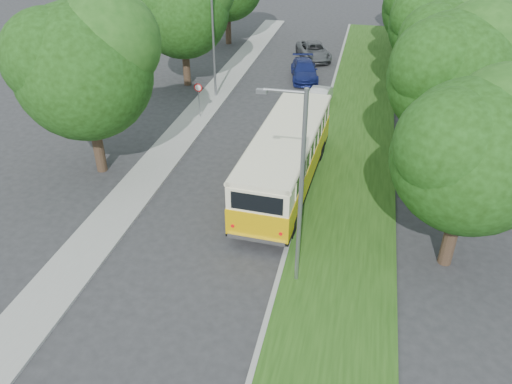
% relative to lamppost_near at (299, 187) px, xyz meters
% --- Properties ---
extents(ground, '(120.00, 120.00, 0.00)m').
position_rel_lamppost_near_xyz_m(ground, '(-4.21, 2.50, -4.37)').
color(ground, '#2A2A2C').
rests_on(ground, ground).
extents(curb, '(0.20, 70.00, 0.15)m').
position_rel_lamppost_near_xyz_m(curb, '(-0.61, 7.50, -4.29)').
color(curb, gray).
rests_on(curb, ground).
extents(grass_verge, '(4.50, 70.00, 0.13)m').
position_rel_lamppost_near_xyz_m(grass_verge, '(1.74, 7.50, -4.30)').
color(grass_verge, '#1F4412').
rests_on(grass_verge, ground).
extents(sidewalk, '(2.20, 70.00, 0.12)m').
position_rel_lamppost_near_xyz_m(sidewalk, '(-9.01, 7.50, -4.31)').
color(sidewalk, gray).
rests_on(sidewalk, ground).
extents(treeline, '(24.27, 41.91, 9.46)m').
position_rel_lamppost_near_xyz_m(treeline, '(-1.06, 20.49, 1.56)').
color(treeline, '#332319').
rests_on(treeline, ground).
extents(lamppost_near, '(1.71, 0.16, 8.00)m').
position_rel_lamppost_near_xyz_m(lamppost_near, '(0.00, 0.00, 0.00)').
color(lamppost_near, gray).
rests_on(lamppost_near, ground).
extents(lamppost_far, '(1.71, 0.16, 7.50)m').
position_rel_lamppost_near_xyz_m(lamppost_far, '(-8.91, 18.50, -0.25)').
color(lamppost_far, gray).
rests_on(lamppost_far, ground).
extents(warning_sign, '(0.56, 0.10, 2.50)m').
position_rel_lamppost_near_xyz_m(warning_sign, '(-8.71, 14.48, -2.66)').
color(warning_sign, gray).
rests_on(warning_sign, ground).
extents(vintage_bus, '(3.39, 11.19, 3.29)m').
position_rel_lamppost_near_xyz_m(vintage_bus, '(-1.58, 6.89, -2.73)').
color(vintage_bus, '#E6AF07').
rests_on(vintage_bus, ground).
extents(car_silver, '(2.64, 4.39, 1.40)m').
position_rel_lamppost_near_xyz_m(car_silver, '(-1.21, 12.01, -3.67)').
color(car_silver, '#ABABB0').
rests_on(car_silver, ground).
extents(car_white, '(1.71, 3.83, 1.22)m').
position_rel_lamppost_near_xyz_m(car_white, '(-1.21, 18.34, -3.76)').
color(car_white, silver).
rests_on(car_white, ground).
extents(car_blue, '(2.97, 5.21, 1.42)m').
position_rel_lamppost_near_xyz_m(car_blue, '(-3.02, 23.84, -3.66)').
color(car_blue, navy).
rests_on(car_blue, ground).
extents(car_grey, '(4.02, 5.60, 1.42)m').
position_rel_lamppost_near_xyz_m(car_grey, '(-2.97, 29.33, -3.66)').
color(car_grey, '#53565A').
rests_on(car_grey, ground).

